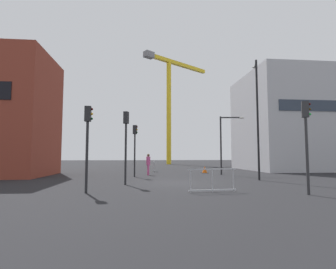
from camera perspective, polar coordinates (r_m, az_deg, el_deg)
The scene contains 13 objects.
ground at distance 16.46m, azimuth 2.28°, elevation -10.39°, with size 160.00×160.00×0.00m, color black.
office_block at distance 35.34m, azimuth 27.09°, elevation 2.31°, with size 13.88×10.85×11.19m.
construction_crane at distance 52.32m, azimuth 0.45°, elevation 8.94°, with size 13.75×10.13×20.87m.
streetlamp_tall at distance 19.40m, azimuth 18.78°, elevation 4.95°, with size 0.73×1.34×8.36m.
streetlamp_short at distance 23.68m, azimuth 12.22°, elevation -0.76°, with size 2.14×0.40×5.12m.
traffic_light_median at distance 20.90m, azimuth -7.19°, elevation -1.64°, with size 0.39×0.32×4.06m.
traffic_light_island at distance 12.84m, azimuth 27.76°, elevation 0.56°, with size 0.39×0.34×4.02m.
traffic_light_near at distance 12.45m, azimuth -17.03°, elevation 0.07°, with size 0.38×0.25×3.91m.
traffic_light_far at distance 15.44m, azimuth -9.10°, elevation -0.25°, with size 0.33×0.39×4.22m.
pedestrian_walking at distance 22.65m, azimuth -4.29°, elevation -6.11°, with size 0.34×0.34×1.81m.
safety_barrier_right_run at distance 27.72m, azimuth -3.06°, elevation -6.85°, with size 0.19×2.24×1.08m.
safety_barrier_left_run at distance 12.33m, azimuth 9.60°, elevation -9.65°, with size 2.27×0.26×1.08m.
traffic_cone_by_barrier at distance 25.61m, azimuth 7.95°, elevation -7.58°, with size 0.65×0.65×0.66m.
Camera 1 is at (-2.22, -16.22, 1.67)m, focal length 28.14 mm.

